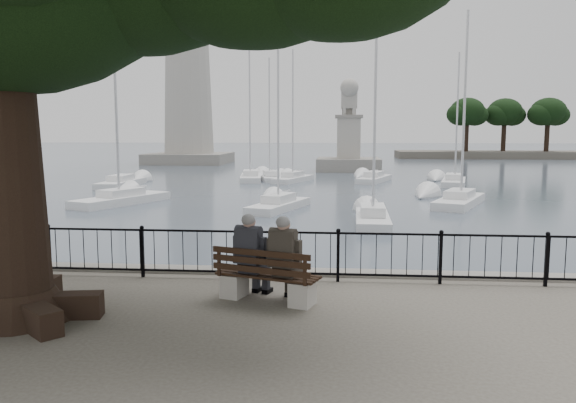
# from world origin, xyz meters

# --- Properties ---
(harbor) EXTENTS (260.00, 260.00, 1.20)m
(harbor) POSITION_xyz_m (0.00, 3.00, -0.50)
(harbor) COLOR slate
(harbor) RESTS_ON ground
(railing) EXTENTS (22.06, 0.06, 1.00)m
(railing) POSITION_xyz_m (0.00, 2.50, 0.56)
(railing) COLOR black
(railing) RESTS_ON ground
(bench) EXTENTS (1.93, 1.12, 0.98)m
(bench) POSITION_xyz_m (-0.25, 1.04, 0.34)
(bench) COLOR #9D978D
(bench) RESTS_ON ground
(person_left) EXTENTS (0.61, 0.85, 1.55)m
(person_left) POSITION_xyz_m (-0.52, 1.25, 0.71)
(person_left) COLOR black
(person_left) RESTS_ON ground
(person_right) EXTENTS (0.61, 0.85, 1.55)m
(person_right) POSITION_xyz_m (0.11, 1.04, 0.71)
(person_right) COLOR black
(person_right) RESTS_ON ground
(lighthouse) EXTENTS (9.86, 9.86, 30.21)m
(lighthouse) POSITION_xyz_m (-18.00, 62.00, 11.71)
(lighthouse) COLOR slate
(lighthouse) RESTS_ON ground
(lion_monument) EXTENTS (6.45, 6.45, 9.40)m
(lion_monument) POSITION_xyz_m (2.00, 49.92, 1.39)
(lion_monument) COLOR slate
(lion_monument) RESTS_ON ground
(sailboat_a) EXTENTS (4.04, 6.38, 11.05)m
(sailboat_a) POSITION_xyz_m (-11.00, 21.49, -0.69)
(sailboat_a) COLOR silver
(sailboat_a) RESTS_ON ground
(sailboat_b) EXTENTS (3.00, 5.46, 12.04)m
(sailboat_b) POSITION_xyz_m (-2.04, 19.95, -0.64)
(sailboat_b) COLOR silver
(sailboat_b) RESTS_ON ground
(sailboat_c) EXTENTS (1.55, 5.11, 10.22)m
(sailboat_c) POSITION_xyz_m (2.50, 15.93, -0.69)
(sailboat_c) COLOR silver
(sailboat_c) RESTS_ON ground
(sailboat_d) EXTENTS (3.95, 6.28, 10.49)m
(sailboat_d) POSITION_xyz_m (7.59, 22.55, -0.70)
(sailboat_d) COLOR silver
(sailboat_d) RESTS_ON ground
(sailboat_e) EXTENTS (1.73, 6.10, 12.31)m
(sailboat_e) POSITION_xyz_m (-14.96, 31.41, -0.66)
(sailboat_e) COLOR silver
(sailboat_e) RESTS_ON ground
(sailboat_f) EXTENTS (3.29, 5.93, 11.00)m
(sailboat_f) POSITION_xyz_m (3.86, 36.96, -0.68)
(sailboat_f) COLOR silver
(sailboat_f) RESTS_ON ground
(sailboat_g) EXTENTS (2.89, 6.05, 10.01)m
(sailboat_g) POSITION_xyz_m (9.72, 34.78, -0.71)
(sailboat_g) COLOR silver
(sailboat_g) RESTS_ON ground
(sailboat_h) EXTENTS (2.47, 6.13, 12.87)m
(sailboat_h) POSITION_xyz_m (-6.21, 37.30, -0.64)
(sailboat_h) COLOR silver
(sailboat_h) RESTS_ON ground
(sailboat_i) EXTENTS (2.51, 5.14, 10.08)m
(sailboat_i) POSITION_xyz_m (-4.66, 37.55, -0.69)
(sailboat_i) COLOR silver
(sailboat_i) RESTS_ON ground
(sailboat_j) EXTENTS (3.20, 5.60, 10.58)m
(sailboat_j) POSITION_xyz_m (-2.65, 36.38, -0.69)
(sailboat_j) COLOR silver
(sailboat_j) RESTS_ON ground
(far_shore) EXTENTS (30.00, 8.60, 9.18)m
(far_shore) POSITION_xyz_m (25.54, 79.46, 3.00)
(far_shore) COLOR #4C473E
(far_shore) RESTS_ON ground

